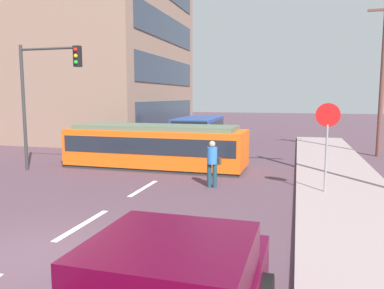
{
  "coord_description": "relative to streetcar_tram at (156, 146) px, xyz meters",
  "views": [
    {
      "loc": [
        5.15,
        -6.27,
        3.23
      ],
      "look_at": [
        1.0,
        8.83,
        1.25
      ],
      "focal_mm": 35.76,
      "sensor_mm": 36.0,
      "label": 1
    }
  ],
  "objects": [
    {
      "name": "ground_plane",
      "position": [
        0.98,
        0.16,
        -1.01
      ],
      "size": [
        120.0,
        120.0,
        0.0
      ],
      "primitive_type": "plane",
      "color": "#503845"
    },
    {
      "name": "sidewalk_curb_right",
      "position": [
        7.78,
        -3.84,
        -0.94
      ],
      "size": [
        3.2,
        36.0,
        0.14
      ],
      "primitive_type": "cube",
      "color": "gray",
      "rests_on": "ground"
    },
    {
      "name": "lane_stripe_1",
      "position": [
        0.98,
        -7.84,
        -1.0
      ],
      "size": [
        0.16,
        2.4,
        0.01
      ],
      "primitive_type": "cube",
      "color": "silver",
      "rests_on": "ground"
    },
    {
      "name": "lane_stripe_2",
      "position": [
        0.98,
        -3.84,
        -1.0
      ],
      "size": [
        0.16,
        2.4,
        0.01
      ],
      "primitive_type": "cube",
      "color": "silver",
      "rests_on": "ground"
    },
    {
      "name": "lane_stripe_3",
      "position": [
        0.98,
        6.0,
        -1.0
      ],
      "size": [
        0.16,
        2.4,
        0.01
      ],
      "primitive_type": "cube",
      "color": "silver",
      "rests_on": "ground"
    },
    {
      "name": "lane_stripe_4",
      "position": [
        0.98,
        12.0,
        -1.0
      ],
      "size": [
        0.16,
        2.4,
        0.01
      ],
      "primitive_type": "cube",
      "color": "silver",
      "rests_on": "ground"
    },
    {
      "name": "corner_building",
      "position": [
        -12.48,
        11.98,
        8.59
      ],
      "size": [
        17.96,
        14.59,
        19.2
      ],
      "color": "#8C6D5D",
      "rests_on": "ground"
    },
    {
      "name": "streetcar_tram",
      "position": [
        0.0,
        0.0,
        0.0
      ],
      "size": [
        8.14,
        2.65,
        1.95
      ],
      "color": "#EC5813",
      "rests_on": "ground"
    },
    {
      "name": "city_bus",
      "position": [
        -0.18,
        8.53,
        0.04
      ],
      "size": [
        2.69,
        5.62,
        1.82
      ],
      "color": "navy",
      "rests_on": "ground"
    },
    {
      "name": "pedestrian_crossing",
      "position": [
        3.28,
        -3.03,
        -0.06
      ],
      "size": [
        0.51,
        0.36,
        1.67
      ],
      "color": "#1C3C4B",
      "rests_on": "ground"
    },
    {
      "name": "parked_sedan_mid",
      "position": [
        -4.53,
        3.96,
        -0.38
      ],
      "size": [
        1.97,
        4.41,
        1.19
      ],
      "color": "silver",
      "rests_on": "ground"
    },
    {
      "name": "parked_sedan_far",
      "position": [
        -4.55,
        9.78,
        -0.38
      ],
      "size": [
        2.07,
        4.46,
        1.19
      ],
      "color": "silver",
      "rests_on": "ground"
    },
    {
      "name": "parked_sedan_furthest",
      "position": [
        -4.03,
        16.7,
        -0.38
      ],
      "size": [
        2.01,
        4.17,
        1.19
      ],
      "color": "silver",
      "rests_on": "ground"
    },
    {
      "name": "stop_sign",
      "position": [
        7.08,
        -3.21,
        1.19
      ],
      "size": [
        0.76,
        0.07,
        2.88
      ],
      "color": "gray",
      "rests_on": "sidewalk_curb_right"
    },
    {
      "name": "traffic_light_mast",
      "position": [
        -4.16,
        -2.09,
        2.76
      ],
      "size": [
        2.92,
        0.33,
        5.39
      ],
      "color": "#333333",
      "rests_on": "ground"
    },
    {
      "name": "utility_pole_mid",
      "position": [
        10.41,
        6.27,
        3.32
      ],
      "size": [
        1.8,
        0.24,
        8.28
      ],
      "color": "brown",
      "rests_on": "ground"
    }
  ]
}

